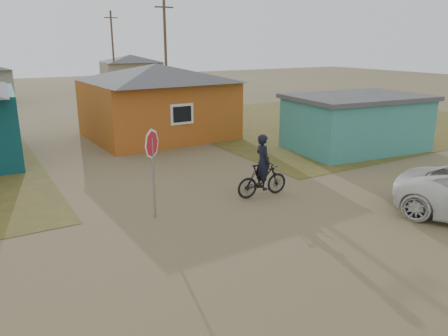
# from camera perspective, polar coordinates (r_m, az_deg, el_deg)

# --- Properties ---
(ground) EXTENTS (120.00, 120.00, 0.00)m
(ground) POSITION_cam_1_polar(r_m,az_deg,el_deg) (11.39, 7.23, -10.06)
(ground) COLOR brown
(grass_ne) EXTENTS (20.00, 18.00, 0.00)m
(grass_ne) POSITION_cam_1_polar(r_m,az_deg,el_deg) (29.68, 13.41, 6.07)
(grass_ne) COLOR brown
(grass_ne) RESTS_ON ground
(house_yellow) EXTENTS (7.72, 6.76, 3.90)m
(house_yellow) POSITION_cam_1_polar(r_m,az_deg,el_deg) (23.90, -8.67, 8.81)
(house_yellow) COLOR #AB561A
(house_yellow) RESTS_ON ground
(shed_turquoise) EXTENTS (6.71, 4.93, 2.60)m
(shed_turquoise) POSITION_cam_1_polar(r_m,az_deg,el_deg) (21.81, 16.82, 5.76)
(shed_turquoise) COLOR teal
(shed_turquoise) RESTS_ON ground
(house_beige_east) EXTENTS (6.95, 6.05, 3.60)m
(house_beige_east) POSITION_cam_1_polar(r_m,az_deg,el_deg) (50.81, -12.03, 12.33)
(house_beige_east) COLOR gray
(house_beige_east) RESTS_ON ground
(utility_pole_near) EXTENTS (1.40, 0.20, 8.00)m
(utility_pole_near) POSITION_cam_1_polar(r_m,az_deg,el_deg) (32.65, -7.62, 14.56)
(utility_pole_near) COLOR brown
(utility_pole_near) RESTS_ON ground
(utility_pole_far) EXTENTS (1.40, 0.20, 8.00)m
(utility_pole_far) POSITION_cam_1_polar(r_m,az_deg,el_deg) (48.05, -14.30, 14.71)
(utility_pole_far) COLOR brown
(utility_pole_far) RESTS_ON ground
(stop_sign) EXTENTS (0.83, 0.36, 2.67)m
(stop_sign) POSITION_cam_1_polar(r_m,az_deg,el_deg) (12.56, -9.35, 1.86)
(stop_sign) COLOR gray
(stop_sign) RESTS_ON ground
(cyclist) EXTENTS (1.91, 0.70, 2.12)m
(cyclist) POSITION_cam_1_polar(r_m,az_deg,el_deg) (14.56, 5.05, -0.79)
(cyclist) COLOR black
(cyclist) RESTS_ON ground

